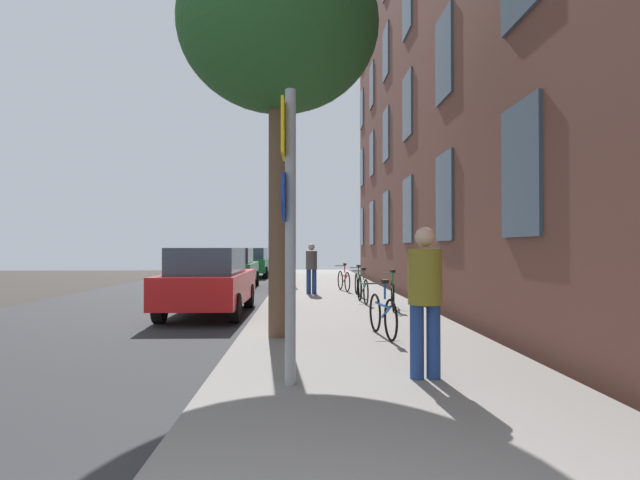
# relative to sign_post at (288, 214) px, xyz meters

# --- Properties ---
(ground_plane) EXTENTS (41.80, 41.80, 0.00)m
(ground_plane) POSITION_rel_sign_post_xyz_m (-2.34, 10.80, -2.01)
(ground_plane) COLOR #332D28
(road_asphalt) EXTENTS (7.00, 38.00, 0.01)m
(road_asphalt) POSITION_rel_sign_post_xyz_m (-4.44, 10.80, -2.00)
(road_asphalt) COLOR #2D2D30
(road_asphalt) RESTS_ON ground
(sidewalk) EXTENTS (4.20, 38.00, 0.12)m
(sidewalk) POSITION_rel_sign_post_xyz_m (1.16, 10.80, -1.95)
(sidewalk) COLOR gray
(sidewalk) RESTS_ON ground
(building_facade) EXTENTS (0.56, 27.00, 14.28)m
(building_facade) POSITION_rel_sign_post_xyz_m (3.75, 10.30, 5.15)
(building_facade) COLOR brown
(building_facade) RESTS_ON ground
(sign_post) EXTENTS (0.16, 0.60, 3.28)m
(sign_post) POSITION_rel_sign_post_xyz_m (0.00, 0.00, 0.00)
(sign_post) COLOR gray
(sign_post) RESTS_ON sidewalk
(traffic_light) EXTENTS (0.43, 0.24, 3.43)m
(traffic_light) POSITION_rel_sign_post_xyz_m (-0.49, 16.43, 0.47)
(traffic_light) COLOR black
(traffic_light) RESTS_ON sidewalk
(tree_near) EXTENTS (3.43, 3.43, 6.77)m
(tree_near) POSITION_rel_sign_post_xyz_m (-0.26, 3.01, 3.38)
(tree_near) COLOR brown
(tree_near) RESTS_ON sidewalk
(bicycle_0) EXTENTS (0.42, 1.64, 0.98)m
(bicycle_0) POSITION_rel_sign_post_xyz_m (1.52, 2.98, -1.51)
(bicycle_0) COLOR black
(bicycle_0) RESTS_ON sidewalk
(bicycle_1) EXTENTS (0.43, 1.72, 0.98)m
(bicycle_1) POSITION_rel_sign_post_xyz_m (2.38, 6.86, -1.51)
(bicycle_1) COLOR black
(bicycle_1) RESTS_ON sidewalk
(bicycle_2) EXTENTS (0.42, 1.71, 0.97)m
(bicycle_2) POSITION_rel_sign_post_xyz_m (1.81, 8.27, -1.51)
(bicycle_2) COLOR black
(bicycle_2) RESTS_ON sidewalk
(bicycle_3) EXTENTS (0.42, 1.69, 0.98)m
(bicycle_3) POSITION_rel_sign_post_xyz_m (1.90, 10.37, -1.51)
(bicycle_3) COLOR black
(bicycle_3) RESTS_ON sidewalk
(bicycle_4) EXTENTS (0.46, 1.64, 0.97)m
(bicycle_4) POSITION_rel_sign_post_xyz_m (1.60, 12.25, -1.51)
(bicycle_4) COLOR black
(bicycle_4) RESTS_ON sidewalk
(pedestrian_0) EXTENTS (0.55, 0.55, 1.75)m
(pedestrian_0) POSITION_rel_sign_post_xyz_m (1.58, 0.19, -0.89)
(pedestrian_0) COLOR navy
(pedestrian_0) RESTS_ON sidewalk
(pedestrian_1) EXTENTS (0.46, 0.46, 1.65)m
(pedestrian_1) POSITION_rel_sign_post_xyz_m (0.44, 11.05, -0.95)
(pedestrian_1) COLOR navy
(pedestrian_1) RESTS_ON sidewalk
(car_0) EXTENTS (1.83, 4.41, 1.62)m
(car_0) POSITION_rel_sign_post_xyz_m (-2.11, 6.72, -1.17)
(car_0) COLOR red
(car_0) RESTS_ON road_asphalt
(car_1) EXTENTS (1.84, 4.50, 1.62)m
(car_1) POSITION_rel_sign_post_xyz_m (-2.67, 14.88, -1.17)
(car_1) COLOR #19662D
(car_1) RESTS_ON road_asphalt
(car_2) EXTENTS (1.88, 4.47, 1.62)m
(car_2) POSITION_rel_sign_post_xyz_m (-2.63, 22.58, -1.17)
(car_2) COLOR #19662D
(car_2) RESTS_ON road_asphalt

